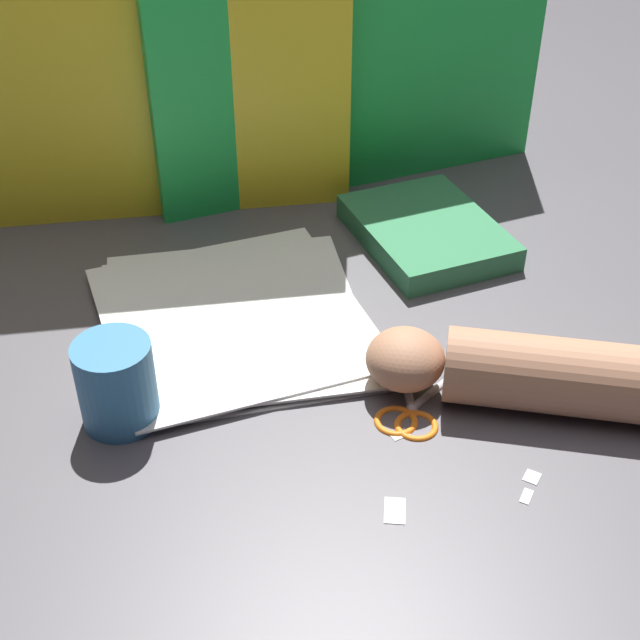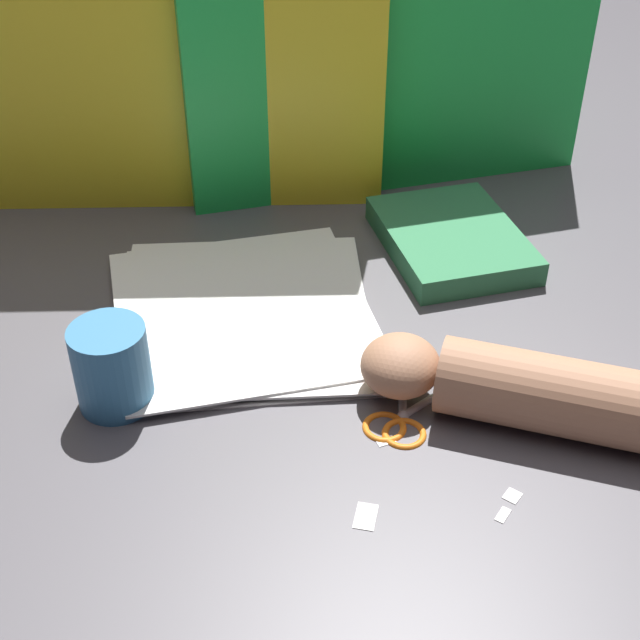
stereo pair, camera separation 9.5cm
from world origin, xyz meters
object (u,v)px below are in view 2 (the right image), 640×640
object	(u,v)px
hand_forearm	(525,390)
mug	(112,367)
paper_stack	(244,313)
book_closed	(451,239)
scissors	(403,414)

from	to	relation	value
hand_forearm	mug	size ratio (longest dim) A/B	3.50
paper_stack	mug	world-z (taller)	mug
paper_stack	mug	xyz separation A→B (m)	(-0.14, -0.13, 0.04)
paper_stack	book_closed	bearing A→B (deg)	20.81
hand_forearm	book_closed	bearing A→B (deg)	87.06
book_closed	mug	distance (m)	0.49
scissors	mug	bearing A→B (deg)	166.58
book_closed	scissors	distance (m)	0.34
book_closed	scissors	xyz separation A→B (m)	(-0.14, -0.31, -0.01)
scissors	mug	xyz separation A→B (m)	(-0.29, 0.07, 0.04)
book_closed	paper_stack	bearing A→B (deg)	-159.19
paper_stack	book_closed	distance (m)	0.30
scissors	hand_forearm	xyz separation A→B (m)	(0.12, -0.02, 0.04)
paper_stack	book_closed	xyz separation A→B (m)	(0.28, 0.11, 0.01)
hand_forearm	scissors	bearing A→B (deg)	169.90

